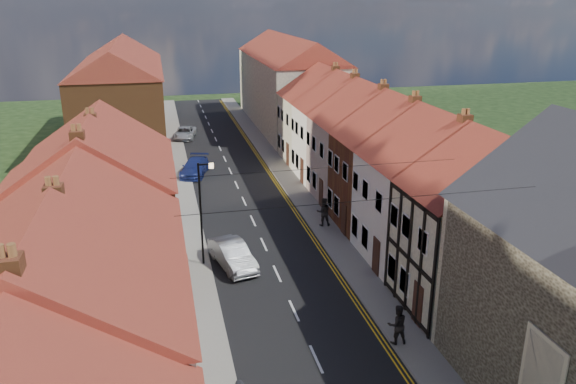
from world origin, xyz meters
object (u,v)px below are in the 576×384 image
at_px(lamppost, 202,208).
at_px(car_far, 195,167).
at_px(pedestrian_right, 397,324).
at_px(pedestrian_right_b, 324,212).
at_px(car_distant, 185,133).
at_px(car_mid, 232,255).

xyz_separation_m(lamppost, car_far, (0.71, 17.59, -2.85)).
bearing_deg(car_far, pedestrian_right, -60.25).
distance_m(lamppost, car_far, 17.84).
relative_size(lamppost, car_far, 1.26).
bearing_deg(pedestrian_right_b, car_distant, -66.04).
relative_size(lamppost, car_distant, 1.33).
xyz_separation_m(car_mid, car_distant, (-0.92, 31.61, -0.10)).
bearing_deg(car_far, car_mid, -71.68).
distance_m(car_distant, pedestrian_right, 41.46).
bearing_deg(car_mid, car_distant, 77.83).
xyz_separation_m(car_distant, pedestrian_right_b, (7.62, -27.19, 0.46)).
xyz_separation_m(car_far, car_distant, (-0.10, 13.50, -0.07)).
distance_m(car_mid, car_far, 18.13).
relative_size(car_mid, pedestrian_right_b, 2.27).
relative_size(lamppost, pedestrian_right_b, 3.11).
bearing_deg(car_mid, pedestrian_right, -70.85).
height_order(car_distant, pedestrian_right_b, pedestrian_right_b).
xyz_separation_m(car_far, pedestrian_right_b, (7.52, -13.69, 0.39)).
xyz_separation_m(car_mid, pedestrian_right, (6.01, -9.27, 0.32)).
relative_size(car_far, car_distant, 1.06).
bearing_deg(car_distant, car_mid, -76.35).
xyz_separation_m(car_mid, car_far, (-0.82, 18.11, -0.03)).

